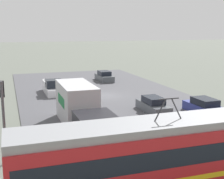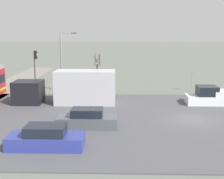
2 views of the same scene
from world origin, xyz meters
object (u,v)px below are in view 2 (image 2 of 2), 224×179
street_tree (97,73)px  no_parking_sign (192,80)px  sedan_car_2 (46,139)px  traffic_light_pole (35,65)px  sedan_car_0 (87,119)px  pickup_truck (214,97)px  box_truck (71,88)px  street_lamp_near_crossing (63,57)px

street_tree → no_parking_sign: (-0.43, -11.41, -0.71)m
sedan_car_2 → street_tree: 19.53m
sedan_car_2 → traffic_light_pole: (17.44, 5.29, 2.52)m
sedan_car_0 → sedan_car_2: size_ratio=0.96×
pickup_truck → no_parking_sign: bearing=4.7°
traffic_light_pole → box_truck: bearing=-138.2°
sedan_car_0 → traffic_light_pole: 15.37m
no_parking_sign → sedan_car_0: bearing=143.2°
sedan_car_0 → street_lamp_near_crossing: size_ratio=0.64×
box_truck → pickup_truck: 14.02m
box_truck → traffic_light_pole: bearing=41.8°
sedan_car_2 → street_lamp_near_crossing: street_lamp_near_crossing is taller
street_tree → no_parking_sign: bearing=-92.1°
no_parking_sign → sedan_car_2: bearing=145.2°
sedan_car_0 → street_tree: (15.19, 0.36, 1.36)m
box_truck → traffic_light_pole: traffic_light_pole is taller
sedan_car_2 → sedan_car_0: bearing=153.3°
street_tree → sedan_car_0: bearing=-178.6°
traffic_light_pole → sedan_car_2: bearing=-163.1°
pickup_truck → sedan_car_2: size_ratio=1.19×
pickup_truck → no_parking_sign: no_parking_sign is taller
box_truck → no_parking_sign: box_truck is taller
pickup_truck → street_tree: bearing=58.1°
sedan_car_0 → sedan_car_2: (-4.21, 2.12, 0.00)m
pickup_truck → street_lamp_near_crossing: size_ratio=0.79×
traffic_light_pole → no_parking_sign: bearing=-85.2°
traffic_light_pole → street_lamp_near_crossing: size_ratio=0.70×
pickup_truck → traffic_light_pole: size_ratio=1.14×
pickup_truck → traffic_light_pole: traffic_light_pole is taller
traffic_light_pole → street_lamp_near_crossing: street_lamp_near_crossing is taller
box_truck → sedan_car_2: box_truck is taller
traffic_light_pole → street_lamp_near_crossing: 3.37m
box_truck → traffic_light_pole: (5.65, 5.05, 1.60)m
sedan_car_2 → traffic_light_pole: 18.40m
pickup_truck → street_tree: size_ratio=1.25×
box_truck → sedan_car_2: size_ratio=2.12×
sedan_car_2 → traffic_light_pole: bearing=-163.1°
traffic_light_pole → pickup_truck: bearing=-106.1°
sedan_car_0 → no_parking_sign: 18.45m
pickup_truck → traffic_light_pole: bearing=73.9°
sedan_car_2 → traffic_light_pole: traffic_light_pole is taller
sedan_car_0 → no_parking_sign: bearing=143.2°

